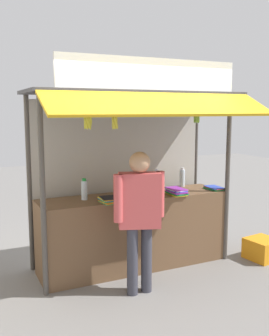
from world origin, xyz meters
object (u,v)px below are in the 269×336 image
at_px(magazine_stack_front_left, 214,188).
at_px(magazine_stack_mid_right, 176,191).
at_px(banana_bunch_inner_left, 88,122).
at_px(plastic_crate, 263,249).
at_px(magazine_stack_back_right, 110,200).
at_px(water_bottle_rear_center, 156,180).
at_px(banana_bunch_rightmost, 197,117).
at_px(water_bottle_far_left, 182,178).
at_px(banana_bunch_inner_right, 115,122).
at_px(magazine_stack_far_right, 135,194).
at_px(water_bottle_center, 84,190).
at_px(vendor_person, 140,210).

distance_m(magazine_stack_front_left, magazine_stack_mid_right, 0.64).
bearing_deg(magazine_stack_front_left, banana_bunch_inner_left, -171.87).
bearing_deg(plastic_crate, magazine_stack_back_right, 172.09).
distance_m(water_bottle_rear_center, banana_bunch_rightmost, 1.06).
relative_size(water_bottle_rear_center, magazine_stack_front_left, 0.97).
relative_size(water_bottle_far_left, plastic_crate, 0.69).
bearing_deg(banana_bunch_inner_right, banana_bunch_rightmost, 0.12).
xyz_separation_m(magazine_stack_front_left, banana_bunch_inner_left, (-1.88, -0.27, 0.92)).
relative_size(water_bottle_rear_center, banana_bunch_inner_left, 0.96).
bearing_deg(magazine_stack_front_left, magazine_stack_mid_right, -174.52).
height_order(magazine_stack_far_right, magazine_stack_mid_right, magazine_stack_mid_right).
distance_m(water_bottle_center, water_bottle_rear_center, 1.05).
height_order(banana_bunch_inner_left, plastic_crate, banana_bunch_inner_left).
bearing_deg(banana_bunch_inner_right, water_bottle_far_left, 26.49).
bearing_deg(water_bottle_far_left, magazine_stack_back_right, -159.85).
distance_m(magazine_stack_front_left, magazine_stack_back_right, 1.56).
relative_size(magazine_stack_mid_right, plastic_crate, 0.76).
distance_m(banana_bunch_rightmost, vendor_person, 1.37).
relative_size(water_bottle_center, vendor_person, 0.17).
xyz_separation_m(magazine_stack_mid_right, banana_bunch_rightmost, (0.14, -0.21, 0.95)).
distance_m(magazine_stack_back_right, magazine_stack_mid_right, 0.92).
xyz_separation_m(water_bottle_center, plastic_crate, (2.33, -0.56, -0.92)).
bearing_deg(magazine_stack_back_right, vendor_person, -72.19).
height_order(vendor_person, plastic_crate, vendor_person).
distance_m(water_bottle_far_left, vendor_person, 1.47).
relative_size(water_bottle_center, banana_bunch_inner_left, 0.88).
bearing_deg(banana_bunch_inner_right, water_bottle_center, 116.09).
bearing_deg(banana_bunch_inner_right, magazine_stack_far_right, 37.71).
bearing_deg(plastic_crate, banana_bunch_rightmost, 173.34).
height_order(water_bottle_far_left, banana_bunch_rightmost, banana_bunch_rightmost).
bearing_deg(vendor_person, banana_bunch_rightmost, 38.24).
bearing_deg(banana_bunch_rightmost, water_bottle_rear_center, 113.25).
relative_size(magazine_stack_back_right, magazine_stack_mid_right, 0.86).
relative_size(water_bottle_rear_center, magazine_stack_back_right, 1.10).
bearing_deg(magazine_stack_mid_right, banana_bunch_rightmost, -56.09).
bearing_deg(magazine_stack_mid_right, water_bottle_center, 168.50).
xyz_separation_m(banana_bunch_rightmost, plastic_crate, (1.04, -0.12, -1.79)).
distance_m(magazine_stack_far_right, banana_bunch_inner_right, 1.03).
relative_size(water_bottle_rear_center, banana_bunch_rightmost, 1.16).
xyz_separation_m(banana_bunch_inner_right, vendor_person, (0.16, -0.30, -0.93)).
distance_m(water_bottle_center, magazine_stack_back_right, 0.36).
height_order(water_bottle_far_left, magazine_stack_mid_right, water_bottle_far_left).
bearing_deg(banana_bunch_rightmost, magazine_stack_front_left, 28.37).
height_order(banana_bunch_inner_left, banana_bunch_inner_right, same).
bearing_deg(banana_bunch_inner_right, banana_bunch_inner_left, 179.38).
bearing_deg(magazine_stack_far_right, water_bottle_center, 167.55).
xyz_separation_m(water_bottle_rear_center, banana_bunch_inner_left, (-1.13, -0.57, 0.81)).
bearing_deg(banana_bunch_rightmost, magazine_stack_back_right, 170.88).
xyz_separation_m(magazine_stack_far_right, plastic_crate, (1.71, -0.43, -0.83)).
bearing_deg(banana_bunch_inner_left, water_bottle_rear_center, 26.57).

